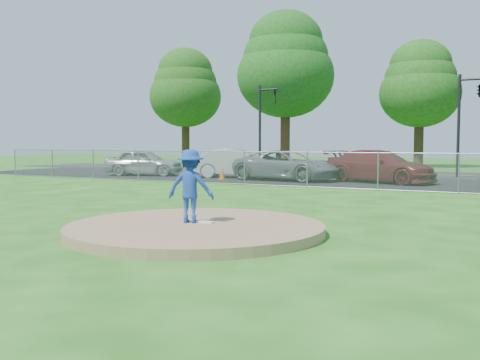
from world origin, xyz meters
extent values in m
plane|color=#1B5813|center=(0.00, 10.00, 0.00)|extent=(120.00, 120.00, 0.00)
cylinder|color=#8E6E4E|center=(0.00, 0.00, 0.10)|extent=(5.40, 5.40, 0.20)
cube|color=white|center=(0.00, 0.20, 0.22)|extent=(0.60, 0.15, 0.04)
cube|color=gray|center=(0.00, 12.00, 0.75)|extent=(40.00, 0.06, 1.50)
cube|color=black|center=(0.00, 16.50, 0.01)|extent=(50.00, 8.00, 0.01)
cube|color=#242326|center=(0.00, 24.00, 0.00)|extent=(60.00, 7.00, 0.01)
cylinder|color=#362313|center=(-22.00, 33.00, 2.10)|extent=(0.74, 0.74, 4.20)
ellipsoid|color=#194913|center=(-22.00, 33.00, 6.22)|extent=(6.72, 6.72, 5.71)
ellipsoid|color=#194913|center=(-22.00, 33.00, 7.39)|extent=(5.91, 5.91, 5.03)
ellipsoid|color=#194913|center=(-22.00, 33.00, 8.57)|extent=(5.11, 5.11, 4.34)
cylinder|color=#3C2315|center=(-11.00, 31.00, 2.45)|extent=(0.78, 0.78, 4.90)
ellipsoid|color=#154C14|center=(-11.00, 31.00, 7.25)|extent=(7.84, 7.84, 6.66)
ellipsoid|color=#154C14|center=(-11.00, 31.00, 8.62)|extent=(6.90, 6.90, 5.86)
ellipsoid|color=#154C14|center=(-11.00, 31.00, 10.00)|extent=(5.96, 5.96, 5.06)
cylinder|color=#352113|center=(-1.00, 34.00, 1.92)|extent=(0.72, 0.72, 3.85)
ellipsoid|color=#194D14|center=(-1.00, 34.00, 5.70)|extent=(6.16, 6.16, 5.24)
ellipsoid|color=#194D14|center=(-1.00, 34.00, 6.78)|extent=(5.42, 5.42, 4.61)
ellipsoid|color=#194D14|center=(-1.00, 34.00, 7.85)|extent=(4.68, 4.68, 3.98)
cylinder|color=black|center=(-9.00, 22.00, 2.80)|extent=(0.16, 0.16, 5.60)
cylinder|color=black|center=(-8.40, 22.00, 5.30)|extent=(1.20, 0.12, 0.12)
imported|color=black|center=(-7.92, 22.00, 4.80)|extent=(0.16, 0.20, 1.00)
cylinder|color=black|center=(3.00, 22.00, 2.80)|extent=(0.16, 0.16, 5.60)
cylinder|color=black|center=(3.60, 22.00, 5.30)|extent=(1.20, 0.12, 0.12)
imported|color=#1C3F9A|center=(-0.21, 0.13, 0.98)|extent=(1.12, 0.81, 1.56)
cone|color=#EE5B0C|center=(-7.61, 14.57, 0.31)|extent=(0.31, 0.31, 0.60)
imported|color=#A3A3A7|center=(-13.25, 15.36, 0.77)|extent=(4.79, 3.05, 1.52)
imported|color=silver|center=(-7.59, 16.19, 0.79)|extent=(5.04, 2.90, 1.57)
imported|color=slate|center=(-4.38, 15.44, 0.76)|extent=(5.68, 3.16, 1.50)
imported|color=maroon|center=(0.13, 16.13, 0.79)|extent=(5.74, 3.60, 1.55)
camera|label=1|loc=(5.97, -9.43, 1.90)|focal=40.00mm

